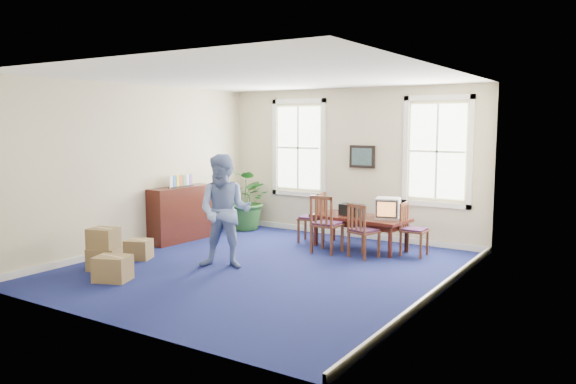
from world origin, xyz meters
The scene contains 25 objects.
floor centered at (0.00, 0.00, 0.00)m, with size 6.50×6.50×0.00m, color navy.
ceiling centered at (0.00, 0.00, 3.20)m, with size 6.50×6.50×0.00m, color white.
wall_back centered at (0.00, 3.25, 1.60)m, with size 6.50×6.50×0.00m, color beige.
wall_front centered at (0.00, -3.25, 1.60)m, with size 6.50×6.50×0.00m, color beige.
wall_left centered at (-3.00, 0.00, 1.60)m, with size 6.50×6.50×0.00m, color beige.
wall_right centered at (3.00, 0.00, 1.60)m, with size 6.50×6.50×0.00m, color beige.
baseboard_back centered at (0.00, 3.22, 0.06)m, with size 6.00×0.04×0.12m, color white.
baseboard_left centered at (-2.97, 0.00, 0.06)m, with size 0.04×6.50×0.12m, color white.
baseboard_right centered at (2.97, 0.00, 0.06)m, with size 0.04×6.50×0.12m, color white.
window_left centered at (-1.30, 3.23, 1.90)m, with size 1.40×0.12×2.20m, color white, non-canonical shape.
window_right centered at (1.90, 3.23, 1.90)m, with size 1.40×0.12×2.20m, color white, non-canonical shape.
wall_picture centered at (0.30, 3.20, 1.75)m, with size 0.58×0.06×0.48m, color black, non-canonical shape.
conference_table centered at (0.72, 2.26, 0.32)m, with size 1.88×0.85×0.64m, color #41170F, non-canonical shape.
crt_tv centered at (1.27, 2.30, 0.84)m, with size 0.44×0.48×0.40m, color #B7B7BC, non-canonical shape.
game_console centered at (1.53, 2.26, 0.67)m, with size 0.16×0.20×0.05m, color white.
equipment_bag centered at (0.50, 2.30, 0.75)m, with size 0.43×0.28×0.22m, color black.
chair_near_left centered at (0.33, 1.62, 0.56)m, with size 0.50×0.50×1.11m, color brown, non-canonical shape.
chair_near_right centered at (1.10, 1.62, 0.50)m, with size 0.45×0.45×1.00m, color brown, non-canonical shape.
chair_end_left centered at (-0.39, 2.26, 0.52)m, with size 0.47×0.47×1.04m, color brown, non-canonical shape.
chair_end_right centered at (1.83, 2.26, 0.49)m, with size 0.44×0.44×0.98m, color brown, non-canonical shape.
man centered at (-0.58, -0.32, 0.97)m, with size 0.95×0.73×1.94m, color #7389C1.
credenza centered at (-2.75, 0.90, 0.59)m, with size 0.43×1.51×1.19m, color #41170F.
brochure_rack centered at (-2.73, 0.90, 1.32)m, with size 0.11×0.60×0.26m, color #99999E, non-canonical shape.
potted_plant centered at (-2.33, 2.66, 0.71)m, with size 1.27×1.11×1.41m, color #245722.
cardboard_boxes centered at (-2.01, -1.45, 0.37)m, with size 1.31×1.31×0.75m, color olive, non-canonical shape.
Camera 1 is at (5.38, -7.64, 2.44)m, focal length 35.00 mm.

